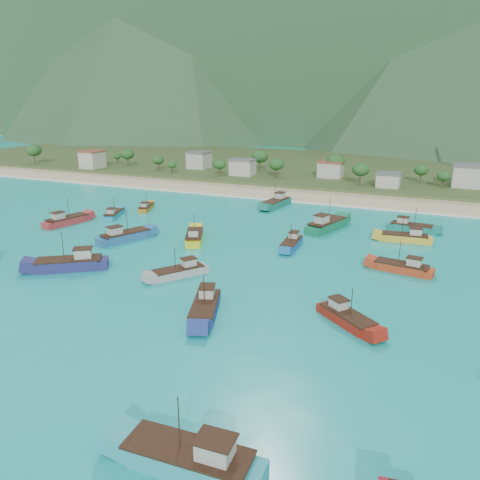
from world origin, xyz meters
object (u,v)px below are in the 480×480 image
at_px(boat_3, 347,319).
at_px(boat_7, 191,460).
at_px(boat_22, 66,221).
at_px(boat_25, 71,264).
at_px(boat_16, 194,237).
at_px(boat_6, 180,272).
at_px(boat_9, 327,225).
at_px(boat_14, 146,208).
at_px(boat_10, 124,237).
at_px(boat_18, 114,215).
at_px(boat_15, 276,203).
at_px(boat_2, 292,244).
at_px(boat_8, 411,228).
at_px(boat_13, 406,238).
at_px(boat_4, 403,268).
at_px(boat_21, 205,308).

bearing_deg(boat_3, boat_7, 26.88).
height_order(boat_22, boat_25, boat_25).
relative_size(boat_16, boat_22, 0.95).
xyz_separation_m(boat_6, boat_9, (16.64, 39.56, 0.37)).
xyz_separation_m(boat_6, boat_14, (-34.02, 39.95, -0.16)).
bearing_deg(boat_10, boat_16, 46.03).
bearing_deg(boat_18, boat_15, 19.96).
height_order(boat_2, boat_8, boat_8).
bearing_deg(boat_25, boat_18, -7.65).
xyz_separation_m(boat_9, boat_13, (17.84, -2.58, -0.30)).
relative_size(boat_2, boat_22, 0.81).
xyz_separation_m(boat_9, boat_18, (-53.64, -9.85, -0.44)).
height_order(boat_8, boat_25, boat_25).
distance_m(boat_16, boat_18, 31.14).
bearing_deg(boat_13, boat_25, 122.82).
distance_m(boat_7, boat_18, 90.83).
height_order(boat_3, boat_4, boat_4).
distance_m(boat_4, boat_6, 39.51).
height_order(boat_7, boat_10, boat_7).
bearing_deg(boat_2, boat_18, -10.20).
xyz_separation_m(boat_7, boat_10, (-45.03, 51.76, -0.05)).
bearing_deg(boat_15, boat_9, 144.39).
distance_m(boat_7, boat_22, 87.85).
xyz_separation_m(boat_2, boat_8, (21.87, 23.02, 0.08)).
bearing_deg(boat_7, boat_4, -14.84).
bearing_deg(boat_8, boat_22, -64.38).
height_order(boat_4, boat_10, boat_10).
xyz_separation_m(boat_6, boat_16, (-7.64, 19.37, 0.12)).
bearing_deg(boat_9, boat_21, -79.33).
bearing_deg(boat_4, boat_16, 96.56).
xyz_separation_m(boat_15, boat_16, (-5.42, -38.71, -0.14)).
bearing_deg(boat_9, boat_10, -128.74).
distance_m(boat_6, boat_9, 42.92).
bearing_deg(boat_21, boat_16, -78.01).
relative_size(boat_8, boat_22, 0.89).
xyz_separation_m(boat_4, boat_18, (-72.50, 12.37, -0.10)).
relative_size(boat_2, boat_4, 0.91).
relative_size(boat_7, boat_9, 0.90).
bearing_deg(boat_22, boat_18, 72.24).
bearing_deg(boat_3, boat_6, -63.03).
relative_size(boat_2, boat_16, 0.85).
height_order(boat_21, boat_25, boat_25).
height_order(boat_7, boat_25, boat_25).
distance_m(boat_6, boat_13, 50.56).
height_order(boat_18, boat_25, boat_25).
height_order(boat_6, boat_21, boat_21).
relative_size(boat_13, boat_18, 1.12).
relative_size(boat_3, boat_7, 0.77).
xyz_separation_m(boat_9, boat_15, (-18.85, 18.52, -0.11)).
height_order(boat_18, boat_21, boat_21).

